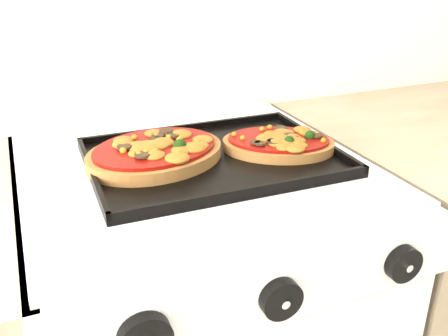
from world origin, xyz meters
name	(u,v)px	position (x,y,z in m)	size (l,w,h in m)	color
control_panel	(274,290)	(-0.02, 1.39, 0.85)	(0.60, 0.02, 0.09)	white
knob_center	(281,299)	(-0.02, 1.37, 0.85)	(0.06, 0.06, 0.02)	black
knob_right	(403,264)	(0.18, 1.37, 0.85)	(0.05, 0.05, 0.02)	black
baking_tray	(213,156)	(0.02, 1.69, 0.92)	(0.43, 0.32, 0.02)	black
pizza_left	(155,151)	(-0.08, 1.71, 0.94)	(0.25, 0.19, 0.04)	olive
pizza_right	(278,142)	(0.14, 1.67, 0.93)	(0.20, 0.14, 0.03)	olive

